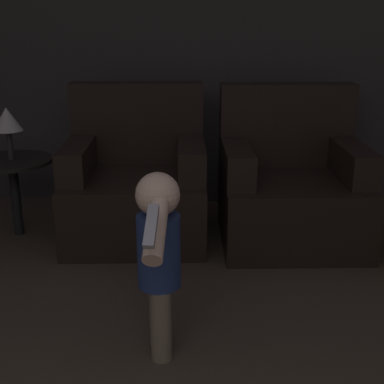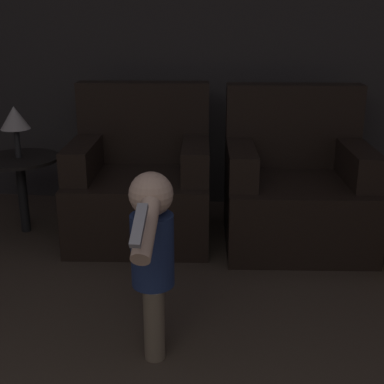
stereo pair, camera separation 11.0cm
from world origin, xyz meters
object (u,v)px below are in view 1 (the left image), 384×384
at_px(person_toddler, 159,252).
at_px(armchair_right, 290,188).
at_px(lamp, 7,120).
at_px(armchair_left, 137,185).

bearing_deg(person_toddler, armchair_right, -38.31).
xyz_separation_m(person_toddler, lamp, (-1.06, 1.20, 0.28)).
xyz_separation_m(armchair_left, person_toddler, (0.30, -1.26, 0.14)).
bearing_deg(armchair_left, lamp, 179.23).
xyz_separation_m(armchair_right, person_toddler, (-0.66, -1.26, 0.14)).
height_order(armchair_left, armchair_right, same).
height_order(armchair_right, lamp, armchair_right).
bearing_deg(lamp, armchair_right, 1.89).
bearing_deg(armchair_left, armchair_right, -5.03).
bearing_deg(lamp, person_toddler, -48.54).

